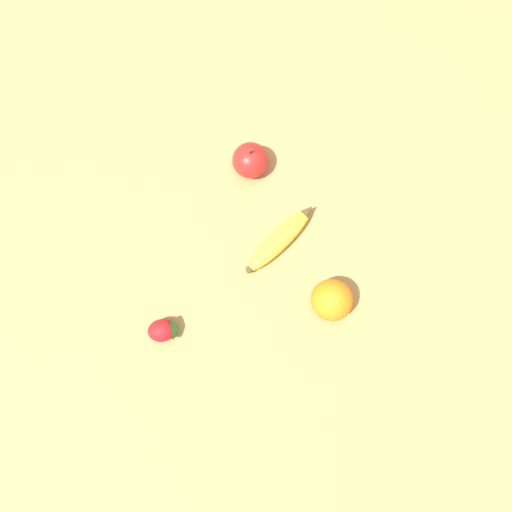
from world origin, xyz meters
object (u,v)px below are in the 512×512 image
at_px(banana, 280,239).
at_px(apple, 250,160).
at_px(orange, 332,300).
at_px(strawberry, 164,330).

xyz_separation_m(banana, apple, (0.17, -0.01, 0.01)).
bearing_deg(banana, orange, -98.04).
relative_size(banana, orange, 2.27).
distance_m(strawberry, apple, 0.36).
xyz_separation_m(orange, strawberry, (0.07, 0.30, -0.02)).
bearing_deg(apple, banana, 176.63).
height_order(orange, apple, same).
distance_m(orange, apple, 0.31).
relative_size(strawberry, apple, 0.84).
bearing_deg(apple, strawberry, 131.05).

